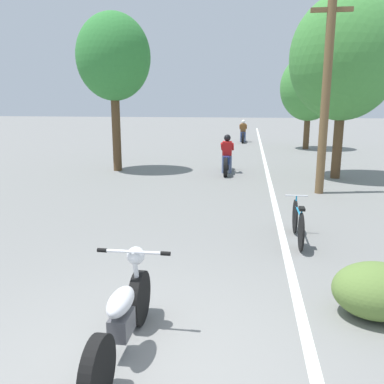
{
  "coord_description": "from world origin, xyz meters",
  "views": [
    {
      "loc": [
        0.99,
        -3.58,
        2.67
      ],
      "look_at": [
        -0.08,
        4.11,
        0.9
      ],
      "focal_mm": 38.0,
      "sensor_mm": 36.0,
      "label": 1
    }
  ],
  "objects_px": {
    "utility_pole": "(326,92)",
    "motorcycle_rider_far": "(243,134)",
    "roadside_tree_right_far": "(309,88)",
    "motorcycle_rider_lead": "(227,158)",
    "roadside_tree_left": "(113,58)",
    "bicycle_parked": "(298,222)",
    "motorcycle_foreground": "(123,317)",
    "roadside_tree_right_near": "(344,58)"
  },
  "relations": [
    {
      "from": "roadside_tree_right_far",
      "to": "motorcycle_rider_far",
      "type": "distance_m",
      "value": 5.56
    },
    {
      "from": "motorcycle_foreground",
      "to": "bicycle_parked",
      "type": "height_order",
      "value": "motorcycle_foreground"
    },
    {
      "from": "motorcycle_foreground",
      "to": "motorcycle_rider_far",
      "type": "xyz_separation_m",
      "value": [
        0.87,
        22.73,
        0.11
      ]
    },
    {
      "from": "bicycle_parked",
      "to": "motorcycle_rider_lead",
      "type": "bearing_deg",
      "value": 103.59
    },
    {
      "from": "motorcycle_foreground",
      "to": "motorcycle_rider_far",
      "type": "bearing_deg",
      "value": 87.8
    },
    {
      "from": "utility_pole",
      "to": "roadside_tree_left",
      "type": "bearing_deg",
      "value": 157.29
    },
    {
      "from": "roadside_tree_right_near",
      "to": "bicycle_parked",
      "type": "relative_size",
      "value": 3.56
    },
    {
      "from": "roadside_tree_right_far",
      "to": "bicycle_parked",
      "type": "distance_m",
      "value": 15.92
    },
    {
      "from": "roadside_tree_right_near",
      "to": "motorcycle_rider_lead",
      "type": "height_order",
      "value": "roadside_tree_right_near"
    },
    {
      "from": "roadside_tree_right_far",
      "to": "bicycle_parked",
      "type": "height_order",
      "value": "roadside_tree_right_far"
    },
    {
      "from": "motorcycle_foreground",
      "to": "motorcycle_rider_far",
      "type": "distance_m",
      "value": 22.74
    },
    {
      "from": "roadside_tree_left",
      "to": "bicycle_parked",
      "type": "height_order",
      "value": "roadside_tree_left"
    },
    {
      "from": "roadside_tree_left",
      "to": "utility_pole",
      "type": "bearing_deg",
      "value": -22.71
    },
    {
      "from": "utility_pole",
      "to": "motorcycle_rider_far",
      "type": "height_order",
      "value": "utility_pole"
    },
    {
      "from": "utility_pole",
      "to": "bicycle_parked",
      "type": "bearing_deg",
      "value": -104.23
    },
    {
      "from": "roadside_tree_left",
      "to": "motorcycle_foreground",
      "type": "xyz_separation_m",
      "value": [
        3.72,
        -11.2,
        -3.72
      ]
    },
    {
      "from": "roadside_tree_right_far",
      "to": "motorcycle_rider_far",
      "type": "height_order",
      "value": "roadside_tree_right_far"
    },
    {
      "from": "roadside_tree_left",
      "to": "motorcycle_rider_lead",
      "type": "bearing_deg",
      "value": 0.3
    },
    {
      "from": "roadside_tree_left",
      "to": "bicycle_parked",
      "type": "xyz_separation_m",
      "value": [
        5.96,
        -7.28,
        -3.78
      ]
    },
    {
      "from": "utility_pole",
      "to": "roadside_tree_right_far",
      "type": "bearing_deg",
      "value": 84.6
    },
    {
      "from": "utility_pole",
      "to": "bicycle_parked",
      "type": "distance_m",
      "value": 5.12
    },
    {
      "from": "roadside_tree_right_far",
      "to": "motorcycle_foreground",
      "type": "relative_size",
      "value": 2.49
    },
    {
      "from": "utility_pole",
      "to": "roadside_tree_right_near",
      "type": "distance_m",
      "value": 2.91
    },
    {
      "from": "roadside_tree_left",
      "to": "motorcycle_rider_far",
      "type": "distance_m",
      "value": 12.92
    },
    {
      "from": "utility_pole",
      "to": "motorcycle_foreground",
      "type": "bearing_deg",
      "value": -112.02
    },
    {
      "from": "roadside_tree_right_near",
      "to": "bicycle_parked",
      "type": "xyz_separation_m",
      "value": [
        -2.04,
        -6.84,
        -3.63
      ]
    },
    {
      "from": "utility_pole",
      "to": "roadside_tree_left",
      "type": "height_order",
      "value": "roadside_tree_left"
    },
    {
      "from": "utility_pole",
      "to": "motorcycle_rider_lead",
      "type": "xyz_separation_m",
      "value": [
        -2.86,
        2.98,
        -2.34
      ]
    },
    {
      "from": "bicycle_parked",
      "to": "roadside_tree_left",
      "type": "bearing_deg",
      "value": 129.31
    },
    {
      "from": "motorcycle_rider_lead",
      "to": "roadside_tree_right_near",
      "type": "bearing_deg",
      "value": -6.84
    },
    {
      "from": "roadside_tree_right_far",
      "to": "bicycle_parked",
      "type": "bearing_deg",
      "value": -97.91
    },
    {
      "from": "motorcycle_foreground",
      "to": "motorcycle_rider_lead",
      "type": "bearing_deg",
      "value": 87.58
    },
    {
      "from": "roadside_tree_left",
      "to": "bicycle_parked",
      "type": "distance_m",
      "value": 10.14
    },
    {
      "from": "motorcycle_foreground",
      "to": "bicycle_parked",
      "type": "bearing_deg",
      "value": 60.29
    },
    {
      "from": "bicycle_parked",
      "to": "motorcycle_rider_far",
      "type": "bearing_deg",
      "value": 94.15
    },
    {
      "from": "roadside_tree_left",
      "to": "motorcycle_rider_lead",
      "type": "height_order",
      "value": "roadside_tree_left"
    },
    {
      "from": "roadside_tree_right_far",
      "to": "motorcycle_foreground",
      "type": "height_order",
      "value": "roadside_tree_right_far"
    },
    {
      "from": "roadside_tree_right_near",
      "to": "roadside_tree_left",
      "type": "bearing_deg",
      "value": 176.89
    },
    {
      "from": "motorcycle_foreground",
      "to": "roadside_tree_left",
      "type": "bearing_deg",
      "value": 108.38
    },
    {
      "from": "roadside_tree_left",
      "to": "bicycle_parked",
      "type": "relative_size",
      "value": 3.38
    },
    {
      "from": "roadside_tree_right_far",
      "to": "motorcycle_rider_lead",
      "type": "relative_size",
      "value": 2.31
    },
    {
      "from": "motorcycle_foreground",
      "to": "bicycle_parked",
      "type": "xyz_separation_m",
      "value": [
        2.24,
        3.92,
        -0.06
      ]
    }
  ]
}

